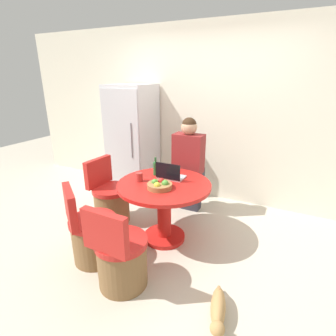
# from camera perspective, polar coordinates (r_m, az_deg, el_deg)

# --- Properties ---
(ground_plane) EXTENTS (12.00, 12.00, 0.00)m
(ground_plane) POSITION_cam_1_polar(r_m,az_deg,el_deg) (3.17, -1.14, -16.65)
(ground_plane) COLOR beige
(wall_back) EXTENTS (7.00, 0.06, 2.60)m
(wall_back) POSITION_cam_1_polar(r_m,az_deg,el_deg) (4.07, 9.22, 11.25)
(wall_back) COLOR silver
(wall_back) RESTS_ON ground_plane
(refrigerator) EXTENTS (0.67, 0.66, 1.74)m
(refrigerator) POSITION_cam_1_polar(r_m,az_deg,el_deg) (4.31, -7.71, 5.99)
(refrigerator) COLOR silver
(refrigerator) RESTS_ON ground_plane
(dining_table) EXTENTS (1.06, 1.06, 0.72)m
(dining_table) POSITION_cam_1_polar(r_m,az_deg,el_deg) (3.04, -0.84, -6.94)
(dining_table) COLOR red
(dining_table) RESTS_ON ground_plane
(chair_near_camera) EXTENTS (0.48, 0.48, 0.85)m
(chair_near_camera) POSITION_cam_1_polar(r_m,az_deg,el_deg) (2.57, -10.22, -18.87)
(chair_near_camera) COLOR brown
(chair_near_camera) RESTS_ON ground_plane
(chair_left_side) EXTENTS (0.49, 0.48, 0.85)m
(chair_left_side) POSITION_cam_1_polar(r_m,az_deg,el_deg) (3.60, -12.39, -7.01)
(chair_left_side) COLOR brown
(chair_left_side) RESTS_ON ground_plane
(chair_near_left_corner) EXTENTS (0.55, 0.56, 0.85)m
(chair_near_left_corner) POSITION_cam_1_polar(r_m,az_deg,el_deg) (2.94, -16.12, -13.98)
(chair_near_left_corner) COLOR brown
(chair_near_left_corner) RESTS_ON ground_plane
(person_seated) EXTENTS (0.40, 0.37, 1.36)m
(person_seated) POSITION_cam_1_polar(r_m,az_deg,el_deg) (3.59, 4.66, 1.33)
(person_seated) COLOR #2D2D38
(person_seated) RESTS_ON ground_plane
(laptop) EXTENTS (0.31, 0.21, 0.21)m
(laptop) POSITION_cam_1_polar(r_m,az_deg,el_deg) (3.07, 0.50, -1.54)
(laptop) COLOR #B7B7BC
(laptop) RESTS_ON dining_table
(fruit_bowl) EXTENTS (0.27, 0.27, 0.10)m
(fruit_bowl) POSITION_cam_1_polar(r_m,az_deg,el_deg) (2.81, -1.82, -3.73)
(fruit_bowl) COLOR olive
(fruit_bowl) RESTS_ON dining_table
(coffee_cup) EXTENTS (0.08, 0.08, 0.10)m
(coffee_cup) POSITION_cam_1_polar(r_m,az_deg,el_deg) (3.01, -6.28, -1.98)
(coffee_cup) COLOR #B2332D
(coffee_cup) RESTS_ON dining_table
(bottle) EXTENTS (0.06, 0.06, 0.22)m
(bottle) POSITION_cam_1_polar(r_m,az_deg,el_deg) (3.17, -2.72, -0.02)
(bottle) COLOR #23602D
(bottle) RESTS_ON dining_table
(cat) EXTENTS (0.22, 0.53, 0.18)m
(cat) POSITION_cam_1_polar(r_m,az_deg,el_deg) (2.43, 10.83, -28.01)
(cat) COLOR tan
(cat) RESTS_ON ground_plane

